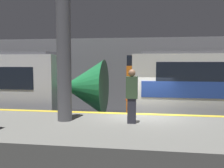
# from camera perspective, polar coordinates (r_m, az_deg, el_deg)

# --- Properties ---
(ground_plane) EXTENTS (120.00, 120.00, 0.00)m
(ground_plane) POSITION_cam_1_polar(r_m,az_deg,el_deg) (10.83, 6.56, -12.18)
(ground_plane) COLOR black
(platform) EXTENTS (40.00, 4.38, 1.13)m
(platform) POSITION_cam_1_polar(r_m,az_deg,el_deg) (8.58, 5.97, -12.87)
(platform) COLOR slate
(platform) RESTS_ON ground
(station_rear_barrier) EXTENTS (50.00, 0.15, 4.72)m
(station_rear_barrier) POSITION_cam_1_polar(r_m,az_deg,el_deg) (17.06, 7.58, 2.08)
(station_rear_barrier) COLOR gray
(station_rear_barrier) RESTS_ON ground
(support_pillar_near) EXTENTS (0.50, 0.50, 4.12)m
(support_pillar_near) POSITION_cam_1_polar(r_m,az_deg,el_deg) (9.19, -10.40, 4.83)
(support_pillar_near) COLOR #56565B
(support_pillar_near) RESTS_ON platform
(person_walking) EXTENTS (0.38, 0.24, 1.81)m
(person_walking) POSITION_cam_1_polar(r_m,az_deg,el_deg) (8.71, 4.34, -2.33)
(person_walking) COLOR #2D2D38
(person_walking) RESTS_ON platform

